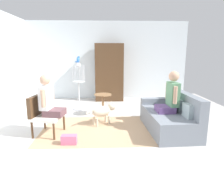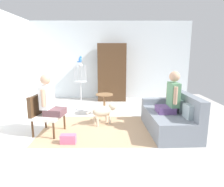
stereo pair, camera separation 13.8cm
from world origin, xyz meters
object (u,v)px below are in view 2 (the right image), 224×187
object	(u,v)px
handbag	(68,139)
armoire_cabinet	(112,72)
person_on_armchair	(49,99)
couch	(171,118)
person_on_couch	(171,96)
parrot	(80,59)
dog	(104,111)
armchair	(43,111)
bird_cage_stand	(81,87)
round_end_table	(104,101)

from	to	relation	value
handbag	armoire_cabinet	bearing A→B (deg)	76.53
person_on_armchair	handbag	bearing A→B (deg)	-46.18
couch	armoire_cabinet	bearing A→B (deg)	113.40
person_on_couch	parrot	xyz separation A→B (m)	(-2.23, 1.79, 0.73)
parrot	handbag	xyz separation A→B (m)	(0.08, -2.39, -1.45)
dog	armoire_cabinet	xyz separation A→B (m)	(0.22, 2.57, 0.70)
dog	handbag	size ratio (longest dim) A/B	2.41
armchair	person_on_armchair	distance (m)	0.32
couch	armchair	xyz separation A→B (m)	(-2.82, -0.09, 0.20)
armchair	parrot	xyz separation A→B (m)	(0.55, 1.86, 1.04)
couch	person_on_armchair	size ratio (longest dim) A/B	1.91
person_on_couch	armoire_cabinet	bearing A→B (deg)	112.68
dog	armchair	bearing A→B (deg)	-156.92
couch	dog	xyz separation A→B (m)	(-1.53, 0.46, 0.03)
couch	armchair	distance (m)	2.82
couch	handbag	bearing A→B (deg)	-164.06
armchair	dog	xyz separation A→B (m)	(1.29, 0.55, -0.16)
couch	parrot	distance (m)	3.13
person_on_armchair	parrot	bearing A→B (deg)	77.96
armchair	parrot	size ratio (longest dim) A/B	4.46
couch	parrot	bearing A→B (deg)	142.06
armchair	armoire_cabinet	bearing A→B (deg)	64.24
person_on_couch	armoire_cabinet	world-z (taller)	armoire_cabinet
person_on_couch	couch	bearing A→B (deg)	28.41
armchair	person_on_armchair	bearing A→B (deg)	-10.60
armchair	handbag	bearing A→B (deg)	-40.13
couch	handbag	world-z (taller)	couch
bird_cage_stand	armoire_cabinet	size ratio (longest dim) A/B	0.70
couch	bird_cage_stand	size ratio (longest dim) A/B	1.14
dog	couch	bearing A→B (deg)	-16.66
person_on_couch	dog	distance (m)	1.64
couch	round_end_table	world-z (taller)	couch
couch	person_on_armchair	xyz separation A→B (m)	(-2.67, -0.12, 0.47)
armoire_cabinet	person_on_armchair	bearing A→B (deg)	-113.35
round_end_table	handbag	bearing A→B (deg)	-109.92
person_on_couch	dog	bearing A→B (deg)	162.25
round_end_table	dog	distance (m)	0.72
armchair	round_end_table	distance (m)	1.80
dog	person_on_couch	bearing A→B (deg)	-17.75
dog	bird_cage_stand	world-z (taller)	bird_cage_stand
round_end_table	armoire_cabinet	world-z (taller)	armoire_cabinet
bird_cage_stand	armchair	bearing A→B (deg)	-106.19
person_on_armchair	armoire_cabinet	size ratio (longest dim) A/B	0.42
person_on_armchair	bird_cage_stand	bearing A→B (deg)	78.25
bird_cage_stand	parrot	xyz separation A→B (m)	(0.01, 0.00, 0.83)
person_on_armchair	handbag	world-z (taller)	person_on_armchair
armoire_cabinet	parrot	bearing A→B (deg)	-127.18
person_on_armchair	round_end_table	world-z (taller)	person_on_armchair
person_on_armchair	dog	bearing A→B (deg)	26.79
couch	round_end_table	size ratio (longest dim) A/B	2.73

